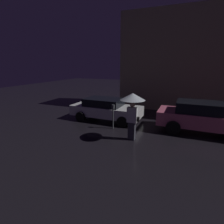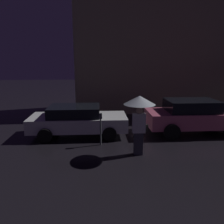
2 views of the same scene
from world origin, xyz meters
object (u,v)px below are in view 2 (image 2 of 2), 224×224
at_px(parked_car_pink, 193,116).
at_px(parked_car_white, 78,120).
at_px(pedestrian_with_umbrella, 139,108).
at_px(parking_meter, 101,126).

bearing_deg(parked_car_pink, parked_car_white, -179.94).
relative_size(pedestrian_with_umbrella, parking_meter, 1.64).
height_order(parked_car_white, parked_car_pink, parked_car_pink).
bearing_deg(parked_car_pink, parking_meter, -163.57).
bearing_deg(pedestrian_with_umbrella, parking_meter, 143.76).
distance_m(parked_car_white, pedestrian_with_umbrella, 3.41).
bearing_deg(pedestrian_with_umbrella, parked_car_white, 136.56).
xyz_separation_m(parked_car_white, parking_meter, (0.99, -1.29, 0.10)).
bearing_deg(parking_meter, pedestrian_with_umbrella, -37.76).
distance_m(pedestrian_with_umbrella, parking_meter, 1.89).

